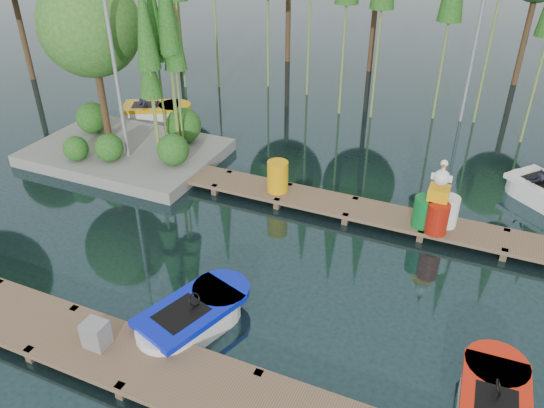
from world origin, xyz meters
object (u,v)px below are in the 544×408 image
at_px(boat_yellow_far, 153,112).
at_px(yellow_barrel, 278,176).
at_px(boat_red, 493,406).
at_px(boat_blue, 192,318).
at_px(island, 111,62).
at_px(utility_cabinet, 96,334).
at_px(drum_cluster, 437,209).

distance_m(boat_yellow_far, yellow_barrel, 7.98).
xyz_separation_m(boat_red, boat_yellow_far, (-13.35, 9.19, 0.05)).
xyz_separation_m(boat_blue, yellow_barrel, (-0.48, 5.59, 0.50)).
distance_m(island, boat_yellow_far, 4.28).
bearing_deg(boat_red, boat_blue, 179.52).
relative_size(island, utility_cabinet, 12.12).
xyz_separation_m(island, drum_cluster, (10.60, -0.94, -2.32)).
xyz_separation_m(boat_red, drum_cluster, (-1.85, 5.22, 0.62)).
height_order(boat_red, boat_yellow_far, boat_yellow_far).
xyz_separation_m(boat_blue, boat_red, (5.87, 0.22, -0.02)).
bearing_deg(drum_cluster, yellow_barrel, 178.08).
bearing_deg(boat_blue, boat_red, 20.53).
relative_size(boat_blue, yellow_barrel, 3.23).
height_order(island, drum_cluster, island).
height_order(utility_cabinet, yellow_barrel, yellow_barrel).
height_order(island, boat_red, island).
bearing_deg(boat_blue, drum_cluster, 71.91).
relative_size(boat_yellow_far, utility_cabinet, 5.52).
relative_size(boat_yellow_far, drum_cluster, 1.61).
distance_m(boat_yellow_far, utility_cabinet, 12.48).
xyz_separation_m(boat_yellow_far, yellow_barrel, (6.99, -3.82, 0.46)).
distance_m(boat_blue, drum_cluster, 6.79).
bearing_deg(yellow_barrel, utility_cabinet, -96.43).
height_order(boat_blue, boat_red, boat_blue).
xyz_separation_m(utility_cabinet, drum_cluster, (5.29, 6.85, 0.28)).
bearing_deg(drum_cluster, boat_blue, -126.46).
bearing_deg(island, drum_cluster, -5.08).
bearing_deg(drum_cluster, island, 174.92).
height_order(boat_blue, utility_cabinet, utility_cabinet).
bearing_deg(island, utility_cabinet, -55.72).
height_order(island, boat_blue, island).
xyz_separation_m(island, boat_blue, (6.58, -6.38, -2.92)).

